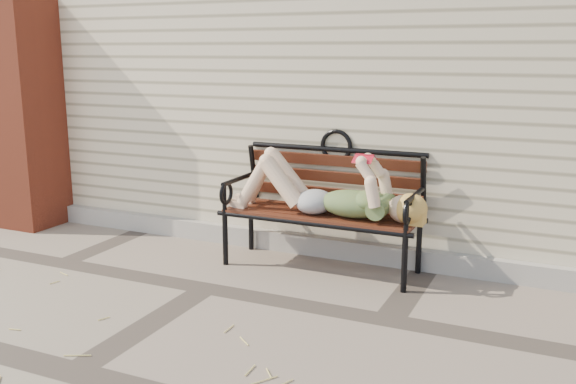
% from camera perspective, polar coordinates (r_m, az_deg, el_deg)
% --- Properties ---
extents(ground, '(80.00, 80.00, 0.00)m').
position_cam_1_polar(ground, '(4.36, -7.28, -8.49)').
color(ground, '#78685C').
rests_on(ground, ground).
extents(house_wall, '(8.00, 4.00, 3.00)m').
position_cam_1_polar(house_wall, '(6.81, 5.98, 11.99)').
color(house_wall, beige).
rests_on(house_wall, ground).
extents(foundation_strip, '(8.00, 0.10, 0.15)m').
position_cam_1_polar(foundation_strip, '(5.14, -1.63, -4.23)').
color(foundation_strip, gray).
rests_on(foundation_strip, ground).
extents(brick_pillar, '(0.50, 0.50, 2.00)m').
position_cam_1_polar(brick_pillar, '(6.16, -22.39, 6.41)').
color(brick_pillar, maroon).
rests_on(brick_pillar, ground).
extents(garden_bench, '(1.52, 0.61, 0.99)m').
position_cam_1_polar(garden_bench, '(4.64, 3.36, 0.01)').
color(garden_bench, black).
rests_on(garden_bench, ground).
extents(reading_woman, '(1.44, 0.33, 0.45)m').
position_cam_1_polar(reading_woman, '(4.52, 2.96, 0.10)').
color(reading_woman, '#0A4248').
rests_on(reading_woman, ground).
extents(straw_scatter, '(2.93, 1.68, 0.01)m').
position_cam_1_polar(straw_scatter, '(3.73, -19.07, -12.77)').
color(straw_scatter, '#DFC96C').
rests_on(straw_scatter, ground).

